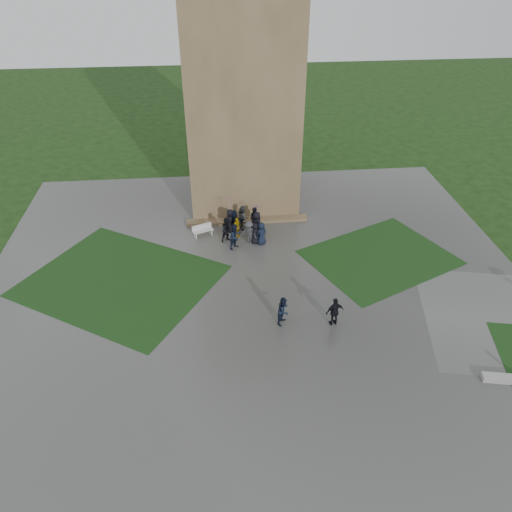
{
  "coord_description": "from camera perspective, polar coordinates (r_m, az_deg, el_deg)",
  "views": [
    {
      "loc": [
        -2.38,
        -21.75,
        18.83
      ],
      "look_at": [
        0.07,
        4.21,
        1.2
      ],
      "focal_mm": 35.0,
      "sensor_mm": 36.0,
      "label": 1
    }
  ],
  "objects": [
    {
      "name": "lawn_inset_left",
      "position": [
        32.46,
        -15.23,
        -2.72
      ],
      "size": [
        14.1,
        13.46,
        0.01
      ],
      "primitive_type": "cube",
      "rotation": [
        0.0,
        0.0,
        -0.56
      ],
      "color": "black",
      "rests_on": "plaza"
    },
    {
      "name": "lawn_inset_right",
      "position": [
        34.46,
        13.96,
        -0.14
      ],
      "size": [
        11.12,
        10.15,
        0.01
      ],
      "primitive_type": "cube",
      "rotation": [
        0.0,
        0.0,
        0.44
      ],
      "color": "black",
      "rests_on": "plaza"
    },
    {
      "name": "visitor_cluster",
      "position": [
        35.19,
        -1.38,
        3.76
      ],
      "size": [
        3.34,
        3.59,
        2.69
      ],
      "color": "black",
      "rests_on": "plaza"
    },
    {
      "name": "bench",
      "position": [
        35.77,
        -6.12,
        2.96
      ],
      "size": [
        1.53,
        0.96,
        0.85
      ],
      "rotation": [
        0.0,
        0.0,
        0.37
      ],
      "color": "silver",
      "rests_on": "plaza"
    },
    {
      "name": "plaza",
      "position": [
        30.39,
        0.25,
        -4.19
      ],
      "size": [
        34.0,
        34.0,
        0.02
      ],
      "primitive_type": "cube",
      "color": "#3C3C39",
      "rests_on": "ground"
    },
    {
      "name": "tower_plinth",
      "position": [
        37.44,
        -1.04,
        4.1
      ],
      "size": [
        9.0,
        0.8,
        0.22
      ],
      "primitive_type": "cube",
      "color": "brown",
      "rests_on": "plaza"
    },
    {
      "name": "pedestrian_mid",
      "position": [
        27.79,
        3.18,
        -6.22
      ],
      "size": [
        0.86,
        0.97,
        1.73
      ],
      "primitive_type": "imported",
      "rotation": [
        0.0,
        0.0,
        1.01
      ],
      "color": "black",
      "rests_on": "plaza"
    },
    {
      "name": "ground",
      "position": [
        28.86,
        0.64,
        -6.65
      ],
      "size": [
        120.0,
        120.0,
        0.0
      ],
      "primitive_type": "plane",
      "color": "black"
    },
    {
      "name": "tower",
      "position": [
        38.11,
        -1.74,
        19.11
      ],
      "size": [
        8.0,
        8.0,
        18.0
      ],
      "primitive_type": "cube",
      "color": "brown",
      "rests_on": "ground"
    },
    {
      "name": "pedestrian_near",
      "position": [
        27.96,
        9.0,
        -6.29
      ],
      "size": [
        1.15,
        0.81,
        1.78
      ],
      "primitive_type": "imported",
      "rotation": [
        0.0,
        0.0,
        3.36
      ],
      "color": "black",
      "rests_on": "plaza"
    }
  ]
}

